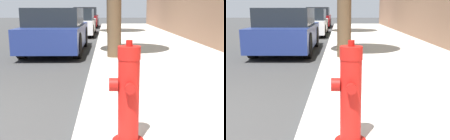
{
  "view_description": "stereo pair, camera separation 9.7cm",
  "coord_description": "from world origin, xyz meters",
  "views": [
    {
      "loc": [
        1.95,
        -2.64,
        1.34
      ],
      "look_at": [
        2.03,
        0.87,
        0.57
      ],
      "focal_mm": 45.0,
      "sensor_mm": 36.0,
      "label": 1
    },
    {
      "loc": [
        2.05,
        -2.64,
        1.34
      ],
      "look_at": [
        2.03,
        0.87,
        0.57
      ],
      "focal_mm": 45.0,
      "sensor_mm": 36.0,
      "label": 2
    }
  ],
  "objects": [
    {
      "name": "fire_hydrant",
      "position": [
        2.14,
        -0.33,
        0.59
      ],
      "size": [
        0.31,
        0.31,
        0.93
      ],
      "color": "#A91511",
      "rests_on": "sidewalk_slab"
    },
    {
      "name": "parked_car_far",
      "position": [
        0.52,
        18.09,
        0.68
      ],
      "size": [
        1.73,
        3.8,
        1.44
      ],
      "color": "maroon",
      "rests_on": "ground_plane"
    },
    {
      "name": "parked_car_mid",
      "position": [
        0.5,
        11.88,
        0.64
      ],
      "size": [
        1.8,
        4.23,
        1.33
      ],
      "color": "silver",
      "rests_on": "ground_plane"
    },
    {
      "name": "parked_car_near",
      "position": [
        0.43,
        6.13,
        0.66
      ],
      "size": [
        1.7,
        3.94,
        1.36
      ],
      "color": "navy",
      "rests_on": "ground_plane"
    }
  ]
}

